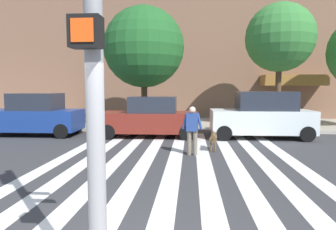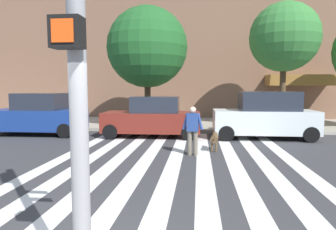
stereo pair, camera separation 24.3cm
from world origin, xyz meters
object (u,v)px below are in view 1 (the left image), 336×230
at_px(parked_car_third_in_line, 262,116).
at_px(pedestrian_dog_walker, 192,128).
at_px(parked_car_near_curb, 34,116).
at_px(street_tree_middle, 280,38).
at_px(dog_on_leash, 213,138).
at_px(parked_car_behind_first, 150,118).
at_px(street_tree_nearest, 144,47).

height_order(parked_car_third_in_line, pedestrian_dog_walker, parked_car_third_in_line).
relative_size(parked_car_near_curb, street_tree_middle, 0.67).
bearing_deg(pedestrian_dog_walker, parked_car_near_curb, 154.10).
bearing_deg(parked_car_near_curb, parked_car_third_in_line, -0.00).
distance_m(pedestrian_dog_walker, dog_on_leash, 1.22).
bearing_deg(parked_car_behind_first, dog_on_leash, -46.44).
distance_m(parked_car_near_curb, dog_on_leash, 8.74).
xyz_separation_m(street_tree_nearest, dog_on_leash, (3.34, -5.25, -3.97)).
bearing_deg(parked_car_behind_first, parked_car_third_in_line, -0.00).
bearing_deg(parked_car_near_curb, street_tree_middle, 14.60).
height_order(parked_car_near_curb, pedestrian_dog_walker, parked_car_near_curb).
distance_m(street_tree_middle, pedestrian_dog_walker, 9.20).
xyz_separation_m(street_tree_nearest, pedestrian_dog_walker, (2.57, -6.07, -3.48)).
bearing_deg(dog_on_leash, street_tree_middle, 56.70).
height_order(parked_car_near_curb, dog_on_leash, parked_car_near_curb).
relative_size(street_tree_nearest, pedestrian_dog_walker, 3.92).
bearing_deg(pedestrian_dog_walker, street_tree_middle, 55.39).
bearing_deg(street_tree_nearest, parked_car_near_curb, -153.72).
xyz_separation_m(parked_car_third_in_line, pedestrian_dog_walker, (-3.13, -3.64, -0.07)).
xyz_separation_m(parked_car_third_in_line, street_tree_middle, (1.57, 3.18, 3.93)).
xyz_separation_m(parked_car_behind_first, parked_car_third_in_line, (5.05, -0.00, 0.12)).
distance_m(street_tree_nearest, pedestrian_dog_walker, 7.46).
bearing_deg(street_tree_middle, dog_on_leash, -123.30).
xyz_separation_m(parked_car_behind_first, pedestrian_dog_walker, (1.91, -3.64, 0.05)).
relative_size(street_tree_nearest, street_tree_middle, 0.97).
distance_m(parked_car_behind_first, parked_car_third_in_line, 5.05).
distance_m(parked_car_near_curb, street_tree_middle, 13.23).
xyz_separation_m(parked_car_third_in_line, street_tree_nearest, (-5.71, 2.43, 3.41)).
xyz_separation_m(parked_car_behind_first, dog_on_leash, (2.68, -2.82, -0.44)).
bearing_deg(pedestrian_dog_walker, parked_car_third_in_line, 49.29).
height_order(street_tree_middle, dog_on_leash, street_tree_middle).
height_order(parked_car_behind_first, street_tree_middle, street_tree_middle).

